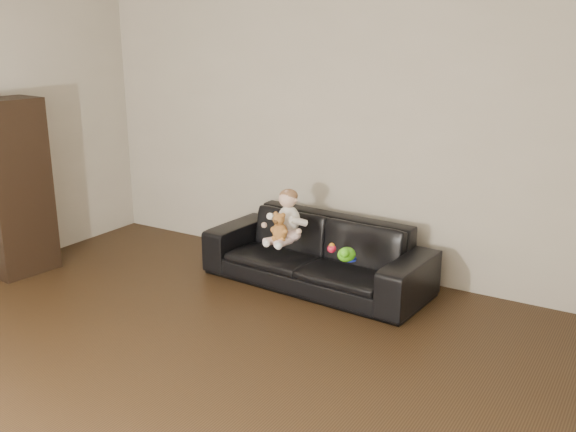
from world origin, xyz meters
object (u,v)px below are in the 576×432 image
Objects in this scene: sofa at (316,253)px; toy_rattle at (332,249)px; teddy_bear at (279,227)px; toy_green at (347,254)px; cabinet at (14,188)px; baby at (287,219)px; toy_blue_disc at (349,259)px.

toy_rattle is (0.22, -0.16, 0.12)m from sofa.
sofa is 7.97× the size of teddy_bear.
teddy_bear is at bearing 177.41° from toy_green.
sofa reaches higher than toy_green.
teddy_bear is at bearing 27.04° from cabinet.
baby is 4.18× the size of toy_blue_disc.
toy_blue_disc is at bearing -21.14° from toy_rattle.
baby is at bearing 165.32° from toy_green.
teddy_bear is at bearing -127.36° from sofa.
sofa is 0.37m from baby.
sofa reaches higher than toy_rattle.
toy_blue_disc is at bearing 2.63° from baby.
sofa is 0.30m from toy_rattle.
cabinet reaches higher than baby.
toy_green is at bearing 12.93° from teddy_bear.
toy_blue_disc is (0.63, 0.01, -0.16)m from teddy_bear.
toy_green is (0.62, -0.03, -0.11)m from teddy_bear.
toy_green is 1.50× the size of toy_blue_disc.
teddy_bear is (0.01, -0.14, -0.03)m from baby.
cabinet is (-2.37, -1.08, 0.48)m from sofa.
toy_rattle is at bearing 25.42° from cabinet.
cabinet reaches higher than toy_rattle.
toy_rattle is (0.44, -0.05, -0.16)m from baby.
teddy_bear is 3.37× the size of toy_rattle.
baby is at bearing 109.72° from teddy_bear.
sofa is 26.84× the size of toy_rattle.
toy_blue_disc is (0.19, -0.07, -0.03)m from toy_rattle.
cabinet is at bearing -163.79° from toy_green.
toy_green is 0.06m from toy_blue_disc.
toy_rattle is at bearing 26.50° from teddy_bear.
cabinet is 14.20× the size of toy_blue_disc.
sofa is 0.41m from teddy_bear.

